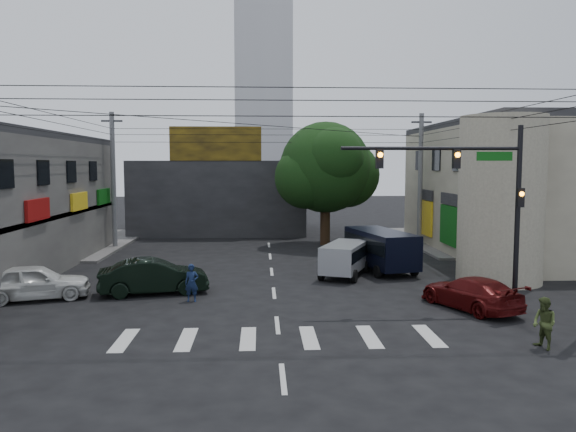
{
  "coord_description": "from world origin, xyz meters",
  "views": [
    {
      "loc": [
        -0.57,
        -22.43,
        5.66
      ],
      "look_at": [
        0.72,
        4.0,
        3.25
      ],
      "focal_mm": 35.0,
      "sensor_mm": 36.0,
      "label": 1
    }
  ],
  "objects": [
    {
      "name": "street_tree",
      "position": [
        4.0,
        17.0,
        5.47
      ],
      "size": [
        6.4,
        6.4,
        8.7
      ],
      "color": "black",
      "rests_on": "ground"
    },
    {
      "name": "sidewalk_far_right",
      "position": [
        18.0,
        18.0,
        0.07
      ],
      "size": [
        16.0,
        16.0,
        0.15
      ],
      "primitive_type": "cube",
      "color": "#514F4C",
      "rests_on": "ground"
    },
    {
      "name": "ground",
      "position": [
        0.0,
        0.0,
        0.0
      ],
      "size": [
        160.0,
        160.0,
        0.0
      ],
      "primitive_type": "plane",
      "color": "black",
      "rests_on": "ground"
    },
    {
      "name": "sidewalk_far_left",
      "position": [
        -18.0,
        18.0,
        0.07
      ],
      "size": [
        16.0,
        16.0,
        0.15
      ],
      "primitive_type": "cube",
      "color": "#514F4C",
      "rests_on": "ground"
    },
    {
      "name": "maroon_sedan",
      "position": [
        7.67,
        -1.12,
        0.65
      ],
      "size": [
        5.04,
        5.77,
        1.29
      ],
      "primitive_type": "imported",
      "rotation": [
        0.0,
        0.0,
        3.55
      ],
      "color": "#4A0A0A",
      "rests_on": "ground"
    },
    {
      "name": "pedestrian_olive",
      "position": [
        8.13,
        -5.97,
        0.81
      ],
      "size": [
        1.11,
        1.03,
        1.61
      ],
      "primitive_type": "imported",
      "rotation": [
        0.0,
        0.0,
        -1.29
      ],
      "color": "#3A4921",
      "rests_on": "ground"
    },
    {
      "name": "building_far",
      "position": [
        -4.0,
        26.0,
        3.0
      ],
      "size": [
        14.0,
        10.0,
        6.0
      ],
      "primitive_type": "cube",
      "color": "#232326",
      "rests_on": "ground"
    },
    {
      "name": "dark_sedan",
      "position": [
        -5.29,
        2.16,
        0.77
      ],
      "size": [
        3.49,
        5.34,
        1.55
      ],
      "primitive_type": "imported",
      "rotation": [
        0.0,
        0.0,
        1.77
      ],
      "color": "black",
      "rests_on": "ground"
    },
    {
      "name": "navy_van",
      "position": [
        5.86,
        7.08,
        1.07
      ],
      "size": [
        6.27,
        4.43,
        2.14
      ],
      "primitive_type": null,
      "rotation": [
        0.0,
        0.0,
        1.8
      ],
      "color": "black",
      "rests_on": "ground"
    },
    {
      "name": "traffic_officer",
      "position": [
        -3.45,
        0.66,
        0.78
      ],
      "size": [
        0.6,
        0.41,
        1.57
      ],
      "primitive_type": "imported",
      "rotation": [
        0.0,
        0.0,
        -0.03
      ],
      "color": "#121F40",
      "rests_on": "ground"
    },
    {
      "name": "corner_column",
      "position": [
        11.0,
        4.0,
        4.0
      ],
      "size": [
        4.0,
        4.0,
        8.0
      ],
      "primitive_type": "cylinder",
      "color": "gray",
      "rests_on": "ground"
    },
    {
      "name": "white_compact",
      "position": [
        -10.1,
        1.28,
        0.76
      ],
      "size": [
        4.18,
        5.42,
        1.52
      ],
      "primitive_type": "imported",
      "rotation": [
        0.0,
        0.0,
        1.85
      ],
      "color": "silver",
      "rests_on": "ground"
    },
    {
      "name": "utility_pole_far_left",
      "position": [
        -10.5,
        16.0,
        4.6
      ],
      "size": [
        0.32,
        0.32,
        9.2
      ],
      "primitive_type": "cylinder",
      "color": "#59595B",
      "rests_on": "ground"
    },
    {
      "name": "silver_minivan",
      "position": [
        3.68,
        5.55,
        0.85
      ],
      "size": [
        5.11,
        4.46,
        1.69
      ],
      "primitive_type": null,
      "rotation": [
        0.0,
        0.0,
        1.17
      ],
      "color": "#9B9DA2",
      "rests_on": "ground"
    },
    {
      "name": "utility_pole_far_right",
      "position": [
        10.5,
        16.0,
        4.6
      ],
      "size": [
        0.32,
        0.32,
        9.2
      ],
      "primitive_type": "cylinder",
      "color": "#59595B",
      "rests_on": "ground"
    },
    {
      "name": "building_right",
      "position": [
        18.0,
        13.0,
        4.0
      ],
      "size": [
        14.0,
        18.0,
        8.0
      ],
      "primitive_type": "cube",
      "color": "gray",
      "rests_on": "ground"
    },
    {
      "name": "traffic_gantry",
      "position": [
        7.82,
        -1.0,
        4.83
      ],
      "size": [
        7.1,
        0.35,
        7.2
      ],
      "color": "black",
      "rests_on": "ground"
    },
    {
      "name": "tower_distant",
      "position": [
        0.0,
        70.0,
        22.0
      ],
      "size": [
        9.0,
        9.0,
        44.0
      ],
      "primitive_type": "cube",
      "color": "silver",
      "rests_on": "ground"
    },
    {
      "name": "billboard",
      "position": [
        -4.0,
        21.1,
        7.3
      ],
      "size": [
        7.0,
        0.3,
        2.6
      ],
      "primitive_type": "cube",
      "color": "olive",
      "rests_on": "building_far"
    }
  ]
}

